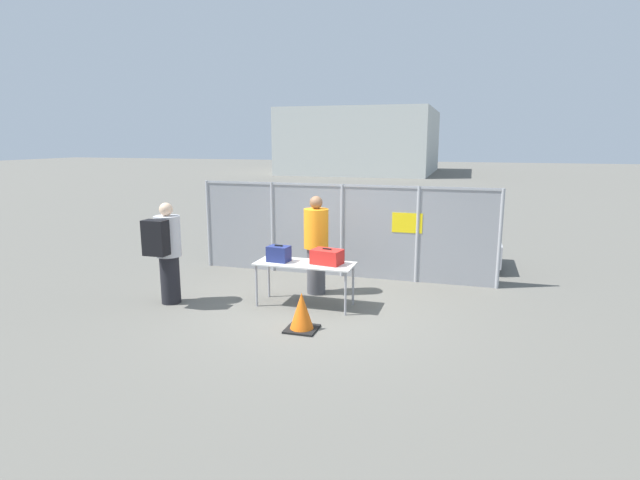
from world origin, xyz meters
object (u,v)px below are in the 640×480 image
(traffic_cone, at_px, (302,313))
(suitcase_red, at_px, (327,257))
(inspection_table, at_px, (305,267))
(security_worker_near, at_px, (316,244))
(utility_trailer, at_px, (431,248))
(traveler_hooded, at_px, (166,249))
(suitcase_navy, at_px, (279,254))

(traffic_cone, bearing_deg, suitcase_red, 86.63)
(inspection_table, relative_size, security_worker_near, 0.93)
(utility_trailer, bearing_deg, inspection_table, -116.63)
(inspection_table, height_order, traffic_cone, inspection_table)
(inspection_table, xyz_separation_m, suitcase_red, (0.38, 0.05, 0.19))
(inspection_table, bearing_deg, suitcase_red, 7.17)
(security_worker_near, bearing_deg, utility_trailer, -140.40)
(inspection_table, height_order, utility_trailer, inspection_table)
(traveler_hooded, bearing_deg, inspection_table, 0.64)
(inspection_table, bearing_deg, utility_trailer, 63.37)
(inspection_table, distance_m, suitcase_red, 0.43)
(utility_trailer, bearing_deg, traffic_cone, -107.77)
(suitcase_navy, height_order, suitcase_red, suitcase_navy)
(inspection_table, distance_m, utility_trailer, 4.11)
(suitcase_navy, bearing_deg, security_worker_near, 60.06)
(traveler_hooded, bearing_deg, suitcase_navy, 3.47)
(suitcase_navy, bearing_deg, utility_trailer, 57.99)
(traffic_cone, bearing_deg, suitcase_navy, 126.04)
(traffic_cone, bearing_deg, traveler_hooded, 169.29)
(suitcase_red, xyz_separation_m, traveler_hooded, (-2.69, -0.64, 0.09))
(suitcase_red, xyz_separation_m, traffic_cone, (-0.07, -1.14, -0.61))
(inspection_table, xyz_separation_m, suitcase_navy, (-0.47, -0.02, 0.20))
(suitcase_navy, bearing_deg, traveler_hooded, -162.72)
(traveler_hooded, bearing_deg, utility_trailer, 31.94)
(suitcase_navy, bearing_deg, traffic_cone, -53.96)
(utility_trailer, bearing_deg, suitcase_red, -111.95)
(security_worker_near, bearing_deg, suitcase_red, 102.58)
(inspection_table, height_order, security_worker_near, security_worker_near)
(security_worker_near, distance_m, traffic_cone, 1.98)
(suitcase_navy, distance_m, utility_trailer, 4.38)
(traveler_hooded, bearing_deg, traffic_cone, -24.53)
(traffic_cone, bearing_deg, inspection_table, 105.96)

